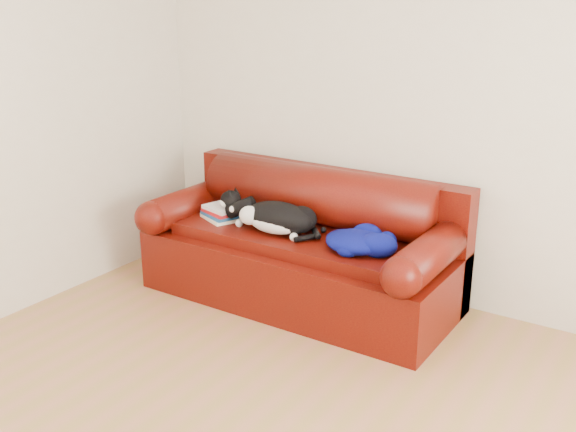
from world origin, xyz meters
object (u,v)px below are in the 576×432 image
at_px(cat, 277,218).
at_px(blanket, 360,241).
at_px(book_stack, 222,213).
at_px(sofa_base, 300,267).

distance_m(cat, blanket, 0.61).
relative_size(book_stack, cat, 0.44).
bearing_deg(sofa_base, blanket, -11.82).
bearing_deg(blanket, sofa_base, 168.18).
height_order(cat, blanket, cat).
height_order(sofa_base, blanket, blanket).
height_order(book_stack, blanket, blanket).
bearing_deg(sofa_base, book_stack, -170.35).
relative_size(book_stack, blanket, 0.59).
bearing_deg(sofa_base, cat, -131.16).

